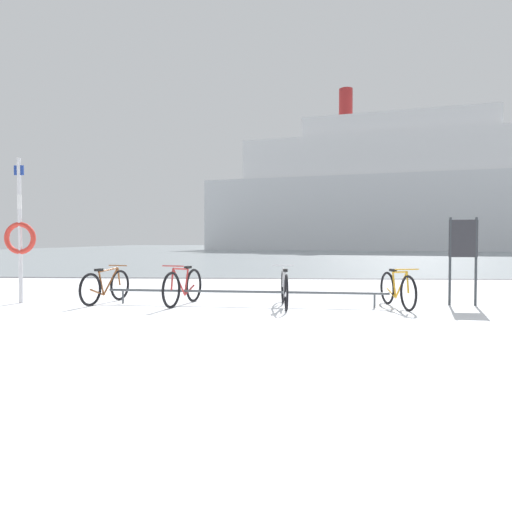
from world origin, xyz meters
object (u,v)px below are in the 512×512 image
(bicycle_0, at_px, (106,286))
(bicycle_3, at_px, (397,289))
(ferry_ship, at_px, (403,195))
(rescue_post, at_px, (20,234))
(info_sign, at_px, (463,247))
(bicycle_1, at_px, (183,287))
(bicycle_2, at_px, (284,288))

(bicycle_0, xyz_separation_m, bicycle_3, (5.92, -0.35, 0.00))
(bicycle_0, distance_m, ferry_ship, 55.77)
(ferry_ship, bearing_deg, rescue_post, -112.07)
(bicycle_0, xyz_separation_m, info_sign, (7.31, 0.03, 0.84))
(bicycle_3, height_order, ferry_ship, ferry_ship)
(info_sign, height_order, ferry_ship, ferry_ship)
(bicycle_0, relative_size, ferry_ship, 0.03)
(bicycle_1, relative_size, bicycle_3, 1.01)
(bicycle_0, bearing_deg, rescue_post, -177.64)
(bicycle_3, bearing_deg, bicycle_0, 176.60)
(rescue_post, xyz_separation_m, ferry_ship, (21.07, 51.97, 5.67))
(bicycle_0, relative_size, bicycle_1, 0.97)
(bicycle_1, bearing_deg, info_sign, 2.28)
(ferry_ship, bearing_deg, bicycle_2, -106.58)
(bicycle_1, xyz_separation_m, rescue_post, (-3.46, 0.13, 1.08))
(bicycle_0, relative_size, info_sign, 0.91)
(bicycle_3, height_order, rescue_post, rescue_post)
(bicycle_0, bearing_deg, bicycle_3, -3.40)
(bicycle_2, relative_size, rescue_post, 0.59)
(bicycle_0, relative_size, bicycle_3, 0.99)
(rescue_post, bearing_deg, bicycle_1, -2.07)
(info_sign, distance_m, ferry_ship, 53.56)
(info_sign, xyz_separation_m, ferry_ship, (11.97, 51.87, 5.93))
(bicycle_3, bearing_deg, bicycle_1, 177.94)
(bicycle_2, height_order, bicycle_3, bicycle_2)
(bicycle_0, height_order, bicycle_3, bicycle_3)
(info_sign, bearing_deg, bicycle_2, -174.16)
(bicycle_1, height_order, bicycle_3, bicycle_1)
(bicycle_1, height_order, rescue_post, rescue_post)
(bicycle_1, xyz_separation_m, bicycle_2, (2.05, -0.14, -0.00))
(bicycle_1, bearing_deg, bicycle_0, 173.22)
(info_sign, xyz_separation_m, rescue_post, (-9.10, -0.10, 0.26))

